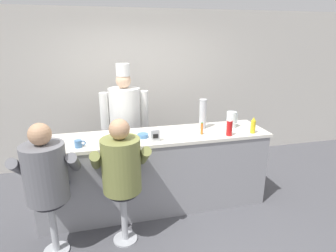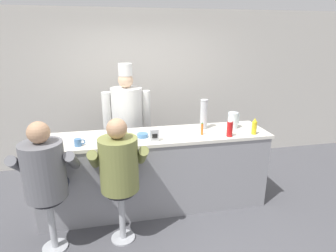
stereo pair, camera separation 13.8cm
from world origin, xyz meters
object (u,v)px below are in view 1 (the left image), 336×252
cook_in_whites_near (125,120)px  breakfast_plate (109,143)px  ketchup_bottle_red (229,127)px  cereal_bowl (143,136)px  water_pitcher_clear (231,119)px  diner_seated_olive (121,167)px  diner_seated_grey (47,175)px  hot_sauce_bottle_orange (202,129)px  cup_stack_steel (203,114)px  coffee_mug_blue (79,144)px  mustard_bottle_yellow (253,126)px  napkin_dispenser_chrome (155,135)px

cook_in_whites_near → breakfast_plate: bearing=-106.1°
ketchup_bottle_red → cereal_bowl: size_ratio=1.85×
water_pitcher_clear → cook_in_whites_near: bearing=152.3°
breakfast_plate → cook_in_whites_near: cook_in_whites_near is taller
diner_seated_olive → diner_seated_grey: bearing=179.9°
hot_sauce_bottle_orange → cup_stack_steel: (0.10, 0.24, 0.13)m
coffee_mug_blue → hot_sauce_bottle_orange: bearing=3.1°
mustard_bottle_yellow → diner_seated_olive: (-1.75, -0.34, -0.23)m
ketchup_bottle_red → cook_in_whites_near: size_ratio=0.14×
cook_in_whites_near → cereal_bowl: bearing=-81.2°
hot_sauce_bottle_orange → coffee_mug_blue: hot_sauce_bottle_orange is taller
breakfast_plate → diner_seated_grey: (-0.65, -0.38, -0.14)m
hot_sauce_bottle_orange → coffee_mug_blue: size_ratio=1.24×
ketchup_bottle_red → diner_seated_olive: diner_seated_olive is taller
hot_sauce_bottle_orange → diner_seated_grey: size_ratio=0.11×
cereal_bowl → napkin_dispenser_chrome: size_ratio=0.93×
hot_sauce_bottle_orange → water_pitcher_clear: water_pitcher_clear is taller
ketchup_bottle_red → cup_stack_steel: size_ratio=0.63×
ketchup_bottle_red → hot_sauce_bottle_orange: ketchup_bottle_red is taller
cup_stack_steel → napkin_dispenser_chrome: cup_stack_steel is taller
diner_seated_olive → hot_sauce_bottle_orange: bearing=23.0°
mustard_bottle_yellow → diner_seated_olive: diner_seated_olive is taller
breakfast_plate → cereal_bowl: bearing=18.2°
napkin_dispenser_chrome → diner_seated_grey: 1.26m
hot_sauce_bottle_orange → coffee_mug_blue: (-1.53, -0.08, -0.03)m
diner_seated_grey → cook_in_whites_near: cook_in_whites_near is taller
hot_sauce_bottle_orange → cook_in_whites_near: bearing=134.2°
coffee_mug_blue → diner_seated_olive: bearing=-40.4°
water_pitcher_clear → diner_seated_grey: (-2.34, -0.64, -0.23)m
ketchup_bottle_red → diner_seated_grey: bearing=-171.3°
coffee_mug_blue → water_pitcher_clear: bearing=7.5°
water_pitcher_clear → diner_seated_olive: diner_seated_olive is taller
ketchup_bottle_red → cup_stack_steel: bearing=121.7°
coffee_mug_blue → ketchup_bottle_red: bearing=-1.4°
coffee_mug_blue → diner_seated_olive: diner_seated_olive is taller
mustard_bottle_yellow → napkin_dispenser_chrome: 1.31m
napkin_dispenser_chrome → cereal_bowl: bearing=127.8°
cook_in_whites_near → diner_seated_olive: bearing=-97.8°
ketchup_bottle_red → coffee_mug_blue: ketchup_bottle_red is taller
hot_sauce_bottle_orange → cook_in_whites_near: cook_in_whites_near is taller
mustard_bottle_yellow → cup_stack_steel: bearing=148.3°
mustard_bottle_yellow → hot_sauce_bottle_orange: mustard_bottle_yellow is taller
diner_seated_olive → cook_in_whites_near: (0.19, 1.38, 0.12)m
diner_seated_grey → napkin_dispenser_chrome: bearing=16.6°
cereal_bowl → diner_seated_grey: size_ratio=0.09×
cereal_bowl → hot_sauce_bottle_orange: bearing=-4.6°
diner_seated_grey → cup_stack_steel: bearing=19.8°
breakfast_plate → cook_in_whites_near: size_ratio=0.13×
breakfast_plate → napkin_dispenser_chrome: (0.55, -0.02, 0.06)m
hot_sauce_bottle_orange → cup_stack_steel: bearing=67.6°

